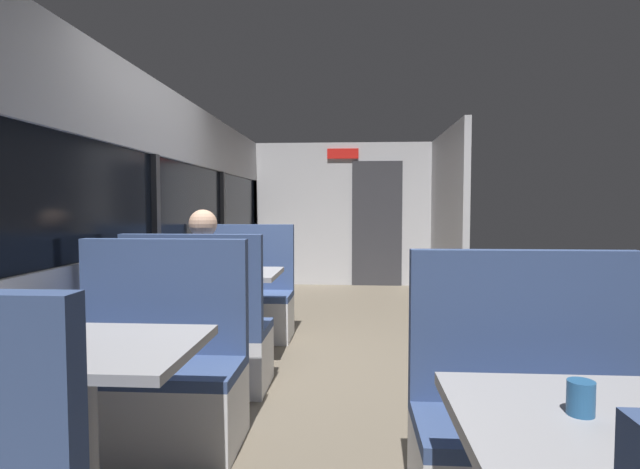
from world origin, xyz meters
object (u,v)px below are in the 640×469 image
(bench_mid_window_facing_end, at_px, (200,343))
(dining_table_front_aisle, at_px, (634,459))
(bench_mid_window_facing_entry, at_px, (243,304))
(dining_table_mid_window, at_px, (225,283))
(coffee_cup_primary, at_px, (581,398))
(bench_front_aisle_facing_entry, at_px, (534,447))
(bench_near_window_facing_entry, at_px, (154,384))
(dining_table_near_window, at_px, (83,369))
(seated_passenger, at_px, (203,311))

(bench_mid_window_facing_end, xyz_separation_m, dining_table_front_aisle, (1.79, -2.11, 0.31))
(bench_mid_window_facing_entry, bearing_deg, dining_table_front_aisle, -62.98)
(dining_table_mid_window, distance_m, coffee_cup_primary, 3.25)
(bench_mid_window_facing_end, bearing_deg, bench_front_aisle_facing_entry, -38.27)
(bench_front_aisle_facing_entry, height_order, coffee_cup_primary, bench_front_aisle_facing_entry)
(dining_table_mid_window, bearing_deg, coffee_cup_primary, -59.09)
(bench_mid_window_facing_entry, bearing_deg, dining_table_mid_window, -90.00)
(dining_table_mid_window, xyz_separation_m, coffee_cup_primary, (1.67, -2.78, 0.15))
(dining_table_front_aisle, bearing_deg, bench_near_window_facing_entry, 144.02)
(dining_table_near_window, height_order, coffee_cup_primary, coffee_cup_primary)
(bench_mid_window_facing_entry, xyz_separation_m, seated_passenger, (0.00, -1.33, 0.21))
(dining_table_near_window, xyz_separation_m, dining_table_mid_window, (0.00, 2.21, 0.00))
(bench_front_aisle_facing_entry, bearing_deg, dining_table_front_aisle, -90.00)
(bench_mid_window_facing_entry, distance_m, bench_front_aisle_facing_entry, 3.33)
(bench_near_window_facing_entry, xyz_separation_m, bench_front_aisle_facing_entry, (1.79, -0.60, 0.00))
(bench_near_window_facing_entry, bearing_deg, dining_table_front_aisle, -35.98)
(bench_near_window_facing_entry, xyz_separation_m, seated_passenger, (0.00, 0.88, 0.21))
(dining_table_front_aisle, distance_m, seated_passenger, 2.83)
(bench_front_aisle_facing_entry, height_order, seated_passenger, seated_passenger)
(dining_table_front_aisle, distance_m, coffee_cup_primary, 0.19)
(bench_mid_window_facing_end, relative_size, seated_passenger, 0.87)
(dining_table_mid_window, distance_m, bench_front_aisle_facing_entry, 2.79)
(bench_mid_window_facing_entry, distance_m, seated_passenger, 1.34)
(dining_table_mid_window, distance_m, bench_mid_window_facing_end, 0.77)
(dining_table_near_window, relative_size, bench_mid_window_facing_end, 0.82)
(dining_table_mid_window, relative_size, bench_mid_window_facing_end, 0.82)
(dining_table_front_aisle, bearing_deg, dining_table_near_window, 161.47)
(dining_table_front_aisle, xyz_separation_m, coffee_cup_primary, (-0.12, 0.03, 0.15))
(dining_table_mid_window, bearing_deg, dining_table_front_aisle, -57.51)
(bench_near_window_facing_entry, bearing_deg, dining_table_near_window, -90.00)
(bench_front_aisle_facing_entry, bearing_deg, dining_table_mid_window, 130.29)
(bench_mid_window_facing_entry, distance_m, dining_table_front_aisle, 3.95)
(seated_passenger, bearing_deg, bench_front_aisle_facing_entry, -39.67)
(bench_near_window_facing_entry, distance_m, dining_table_mid_window, 1.54)
(bench_mid_window_facing_end, bearing_deg, bench_near_window_facing_entry, -90.00)
(bench_near_window_facing_entry, relative_size, coffee_cup_primary, 12.22)
(dining_table_near_window, height_order, dining_table_mid_window, same)
(bench_mid_window_facing_entry, relative_size, bench_front_aisle_facing_entry, 1.00)
(bench_mid_window_facing_end, height_order, bench_mid_window_facing_entry, same)
(bench_mid_window_facing_entry, relative_size, dining_table_front_aisle, 1.22)
(dining_table_mid_window, bearing_deg, bench_front_aisle_facing_entry, -49.71)
(bench_mid_window_facing_entry, bearing_deg, bench_near_window_facing_entry, -90.00)
(bench_mid_window_facing_entry, distance_m, coffee_cup_primary, 3.89)
(seated_passenger, relative_size, coffee_cup_primary, 14.00)
(bench_near_window_facing_entry, bearing_deg, bench_mid_window_facing_end, 90.00)
(dining_table_front_aisle, bearing_deg, bench_front_aisle_facing_entry, 90.00)
(dining_table_near_window, xyz_separation_m, bench_near_window_facing_entry, (0.00, 0.70, -0.31))
(dining_table_near_window, bearing_deg, bench_mid_window_facing_end, 90.00)
(bench_mid_window_facing_entry, height_order, coffee_cup_primary, bench_mid_window_facing_entry)
(bench_mid_window_facing_entry, height_order, seated_passenger, seated_passenger)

